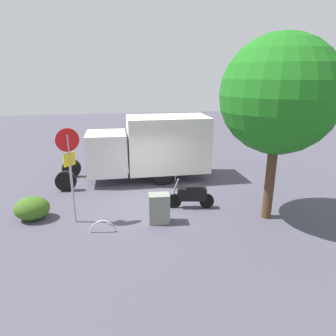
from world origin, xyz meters
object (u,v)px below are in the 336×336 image
object	(u,v)px
utility_cabinet	(159,208)
bike_rack_hoop	(103,232)
motorcycle	(191,195)
street_tree	(279,96)
stop_sign	(70,161)
box_truck_near	(149,146)

from	to	relation	value
utility_cabinet	bike_rack_hoop	distance (m)	2.00
utility_cabinet	bike_rack_hoop	world-z (taller)	utility_cabinet
motorcycle	street_tree	distance (m)	4.64
motorcycle	utility_cabinet	distance (m)	1.69
street_tree	utility_cabinet	xyz separation A→B (m)	(3.84, -0.27, -3.74)
stop_sign	box_truck_near	bearing A→B (deg)	-126.82
motorcycle	street_tree	size ratio (longest dim) A/B	0.29
stop_sign	street_tree	world-z (taller)	street_tree
street_tree	utility_cabinet	bearing A→B (deg)	-3.97
motorcycle	bike_rack_hoop	distance (m)	3.58
box_truck_near	bike_rack_hoop	distance (m)	5.62
utility_cabinet	bike_rack_hoop	xyz separation A→B (m)	(1.90, 0.36, -0.52)
motorcycle	street_tree	bearing A→B (deg)	163.06
street_tree	bike_rack_hoop	bearing A→B (deg)	0.90
box_truck_near	motorcycle	distance (m)	3.99
box_truck_near	street_tree	world-z (taller)	street_tree
box_truck_near	motorcycle	xyz separation A→B (m)	(-1.20, 3.63, -1.13)
street_tree	box_truck_near	bearing A→B (deg)	-53.02
motorcycle	utility_cabinet	size ratio (longest dim) A/B	1.73
motorcycle	bike_rack_hoop	bearing A→B (deg)	31.71
motorcycle	utility_cabinet	world-z (taller)	motorcycle
motorcycle	bike_rack_hoop	size ratio (longest dim) A/B	2.12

